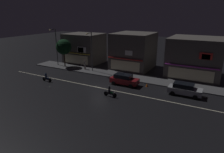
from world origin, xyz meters
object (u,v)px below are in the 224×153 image
at_px(streetlamp_west, 56,44).
at_px(motorcycle_following, 47,78).
at_px(traffic_cone, 147,85).
at_px(parked_car_trailing, 124,79).
at_px(motorcycle_lead, 110,92).
at_px(pedestrian_on_sidewalk, 85,65).
at_px(streetlamp_mid, 91,49).
at_px(parked_car_near_kerb, 185,89).

distance_m(streetlamp_west, motorcycle_following, 10.87).
bearing_deg(motorcycle_following, traffic_cone, -165.22).
height_order(parked_car_trailing, motorcycle_lead, parked_car_trailing).
xyz_separation_m(pedestrian_on_sidewalk, motorcycle_lead, (10.53, -8.99, -0.36)).
bearing_deg(motorcycle_lead, traffic_cone, -111.60).
bearing_deg(parked_car_trailing, motorcycle_lead, -86.74).
distance_m(streetlamp_west, motorcycle_lead, 20.07).
relative_size(streetlamp_mid, traffic_cone, 12.96).
height_order(motorcycle_following, traffic_cone, motorcycle_following).
relative_size(streetlamp_mid, motorcycle_lead, 3.75).
bearing_deg(parked_car_near_kerb, streetlamp_west, 171.82).
relative_size(pedestrian_on_sidewalk, traffic_cone, 3.32).
bearing_deg(streetlamp_west, parked_car_near_kerb, -8.18).
distance_m(streetlamp_west, traffic_cone, 21.29).
height_order(pedestrian_on_sidewalk, motorcycle_following, pedestrian_on_sidewalk).
bearing_deg(motorcycle_following, parked_car_near_kerb, -172.25).
bearing_deg(streetlamp_west, motorcycle_following, -56.17).
bearing_deg(streetlamp_mid, parked_car_near_kerb, -11.37).
xyz_separation_m(parked_car_trailing, motorcycle_lead, (0.28, -4.98, -0.24)).
relative_size(parked_car_trailing, traffic_cone, 7.82).
distance_m(pedestrian_on_sidewalk, parked_car_trailing, 11.00).
xyz_separation_m(parked_car_near_kerb, traffic_cone, (-5.47, 0.75, -0.59)).
bearing_deg(traffic_cone, parked_car_trailing, -164.86).
height_order(streetlamp_west, parked_car_trailing, streetlamp_west).
bearing_deg(streetlamp_west, traffic_cone, -8.28).
relative_size(motorcycle_lead, motorcycle_following, 1.00).
distance_m(motorcycle_lead, motorcycle_following, 11.93).
bearing_deg(pedestrian_on_sidewalk, motorcycle_following, -49.39).
bearing_deg(pedestrian_on_sidewalk, motorcycle_lead, 9.37).
relative_size(streetlamp_mid, motorcycle_following, 3.75).
distance_m(streetlamp_mid, parked_car_trailing, 9.79).
relative_size(motorcycle_following, traffic_cone, 3.45).
bearing_deg(streetlamp_mid, pedestrian_on_sidewalk, 168.04).
height_order(streetlamp_mid, pedestrian_on_sidewalk, streetlamp_mid).
height_order(pedestrian_on_sidewalk, motorcycle_lead, pedestrian_on_sidewalk).
height_order(parked_car_near_kerb, motorcycle_following, parked_car_near_kerb).
xyz_separation_m(motorcycle_lead, motorcycle_following, (-11.92, 0.46, 0.00)).
bearing_deg(streetlamp_mid, motorcycle_following, -111.61).
height_order(streetlamp_west, streetlamp_mid, streetlamp_west).
bearing_deg(streetlamp_west, streetlamp_mid, -1.87).
height_order(parked_car_trailing, traffic_cone, parked_car_trailing).
bearing_deg(parked_car_near_kerb, pedestrian_on_sidewalk, 168.57).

